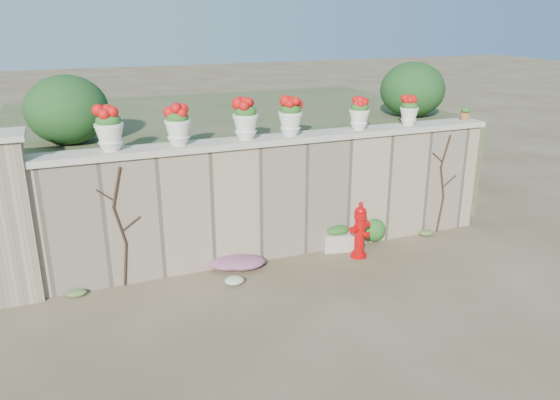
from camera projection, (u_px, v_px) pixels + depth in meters
name	position (u px, v px, depth m)	size (l,w,h in m)	color
ground	(326.00, 300.00, 8.06)	(80.00, 80.00, 0.00)	brown
stone_wall	(280.00, 199.00, 9.32)	(8.00, 0.40, 2.00)	#998566
wall_cap	(280.00, 139.00, 8.98)	(8.10, 0.52, 0.10)	beige
gate_pillar	(10.00, 218.00, 7.76)	(0.72, 0.72, 2.48)	#998566
raised_fill	(226.00, 157.00, 12.12)	(9.00, 6.00, 2.00)	#384C23
back_shrub_left	(67.00, 110.00, 8.73)	(1.30, 1.30, 1.10)	#143814
back_shrub_right	(412.00, 90.00, 11.08)	(1.30, 1.30, 1.10)	#143814
vine_left	(121.00, 226.00, 8.18)	(0.60, 0.04, 1.91)	black
vine_right	(443.00, 183.00, 10.28)	(0.60, 0.04, 1.91)	black
fire_hydrant	(360.00, 230.00, 9.33)	(0.43, 0.31, 1.00)	#BE0708
planter_box	(338.00, 239.00, 9.72)	(0.60, 0.42, 0.45)	beige
green_shrub	(378.00, 228.00, 9.99)	(0.60, 0.54, 0.57)	#1E5119
magenta_clump	(240.00, 260.00, 9.05)	(0.96, 0.64, 0.26)	#C22698
white_flowers	(238.00, 278.00, 8.50)	(0.53, 0.42, 0.19)	white
urn_pot_0	(109.00, 129.00, 7.90)	(0.42, 0.42, 0.65)	silver
urn_pot_1	(178.00, 125.00, 8.27)	(0.40, 0.40, 0.62)	silver
urn_pot_2	(246.00, 119.00, 8.65)	(0.41, 0.41, 0.65)	silver
urn_pot_3	(290.00, 117.00, 8.93)	(0.40, 0.40, 0.62)	silver
urn_pot_4	(359.00, 114.00, 9.40)	(0.35, 0.35, 0.56)	silver
urn_pot_5	(409.00, 111.00, 9.78)	(0.33, 0.33, 0.51)	silver
terracotta_pot	(465.00, 114.00, 10.28)	(0.20, 0.20, 0.24)	#A65932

